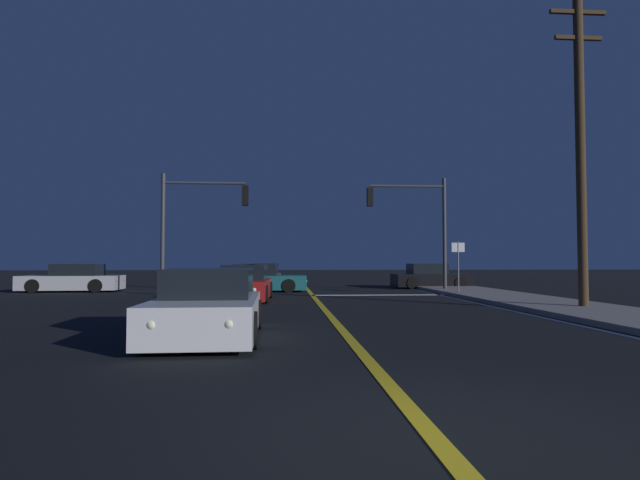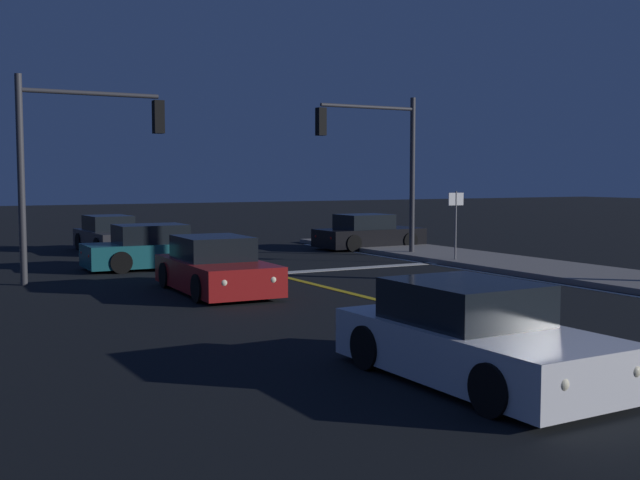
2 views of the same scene
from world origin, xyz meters
name	(u,v)px [view 1 (image 1 of 2)]	position (x,y,z in m)	size (l,w,h in m)	color
ground_plane	(436,440)	(0.00, 0.00, 0.00)	(160.00, 160.00, 0.00)	black
sidewalk_right	(590,311)	(7.38, 9.77, 0.07)	(3.20, 35.15, 0.15)	gray
lane_line_center	(330,316)	(0.00, 9.77, 0.01)	(0.20, 33.20, 0.01)	gold
lane_line_edge_right	(527,314)	(5.53, 9.77, 0.01)	(0.16, 33.20, 0.01)	silver
stop_bar	(379,295)	(2.89, 18.03, 0.01)	(5.78, 0.50, 0.01)	silver
car_far_approaching_charcoal	(266,276)	(-2.32, 27.18, 0.58)	(1.95, 4.25, 1.34)	#2D2D33
car_mid_block_black	(430,277)	(6.78, 23.51, 0.58)	(4.26, 2.01, 1.34)	black
car_following_oncoming_red	(244,285)	(-2.72, 15.41, 0.58)	(2.05, 4.34, 1.34)	maroon
car_side_waiting_silver	(73,280)	(-11.40, 21.57, 0.58)	(4.64, 2.01, 1.34)	#B2B5BA
car_parked_curb_white	(208,308)	(-2.72, 5.92, 0.58)	(2.03, 4.28, 1.34)	silver
car_lead_oncoming_teal	(259,280)	(-2.42, 21.01, 0.58)	(4.51, 1.97, 1.34)	#195960
traffic_signal_near_right	(416,216)	(5.16, 20.33, 3.69)	(3.89, 0.28, 5.53)	#38383D
traffic_signal_far_left	(195,214)	(-5.16, 18.93, 3.59)	(3.84, 0.28, 5.37)	#38383D
utility_pole_right	(580,143)	(7.68, 10.57, 5.06)	(1.75, 0.28, 9.68)	#42301E
street_sign_corner	(458,259)	(6.28, 17.53, 1.57)	(0.56, 0.06, 2.33)	slate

